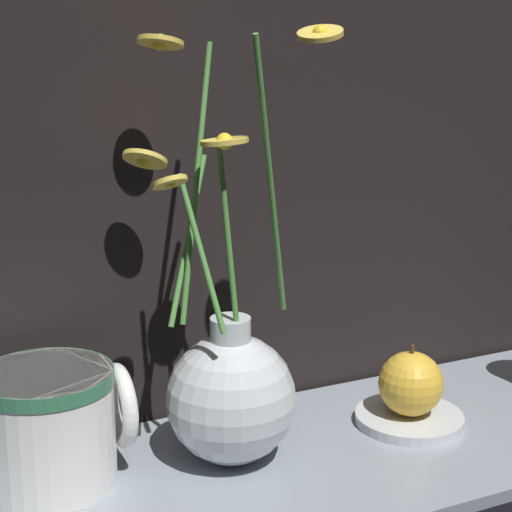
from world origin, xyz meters
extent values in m
plane|color=black|center=(0.00, 0.00, 0.00)|extent=(6.00, 6.00, 0.00)
cube|color=gray|center=(0.00, 0.00, 0.01)|extent=(0.86, 0.26, 0.01)
sphere|color=silver|center=(-0.02, 0.02, 0.07)|extent=(0.12, 0.12, 0.12)
cylinder|color=silver|center=(-0.02, 0.02, 0.13)|extent=(0.04, 0.04, 0.03)
cylinder|color=#4C8E3D|center=(-0.04, 0.05, 0.26)|extent=(0.05, 0.05, 0.24)
cylinder|color=#EAC64C|center=(-0.06, 0.07, 0.38)|extent=(0.06, 0.06, 0.01)
sphere|color=yellow|center=(-0.06, 0.07, 0.38)|extent=(0.01, 0.01, 0.01)
cylinder|color=#4C8E3D|center=(-0.05, 0.02, 0.21)|extent=(0.02, 0.06, 0.13)
cylinder|color=#EAC64C|center=(-0.08, 0.01, 0.27)|extent=(0.04, 0.03, 0.02)
sphere|color=yellow|center=(-0.08, 0.01, 0.27)|extent=(0.01, 0.01, 0.01)
cylinder|color=#4C8E3D|center=(-0.02, 0.02, 0.23)|extent=(0.02, 0.02, 0.16)
cylinder|color=#EAC64C|center=(-0.03, 0.01, 0.30)|extent=(0.06, 0.06, 0.01)
sphere|color=yellow|center=(-0.03, 0.01, 0.30)|extent=(0.01, 0.01, 0.01)
cylinder|color=#4C8E3D|center=(0.01, 0.00, 0.27)|extent=(0.06, 0.06, 0.24)
cylinder|color=#EAC64C|center=(0.03, -0.03, 0.39)|extent=(0.05, 0.05, 0.01)
sphere|color=yellow|center=(0.03, -0.03, 0.39)|extent=(0.01, 0.01, 0.01)
cylinder|color=#4C8E3D|center=(-0.05, 0.05, 0.22)|extent=(0.06, 0.06, 0.14)
cylinder|color=#EAC64C|center=(-0.08, 0.08, 0.28)|extent=(0.05, 0.05, 0.02)
sphere|color=yellow|center=(-0.08, 0.08, 0.28)|extent=(0.01, 0.01, 0.01)
cylinder|color=white|center=(-0.18, 0.05, 0.06)|extent=(0.11, 0.11, 0.10)
cylinder|color=#33724C|center=(-0.18, 0.05, 0.11)|extent=(0.12, 0.12, 0.01)
torus|color=white|center=(-0.11, 0.05, 0.07)|extent=(0.01, 0.08, 0.08)
cylinder|color=silver|center=(0.17, 0.01, 0.02)|extent=(0.11, 0.11, 0.01)
sphere|color=gold|center=(0.17, 0.01, 0.05)|extent=(0.06, 0.06, 0.06)
cylinder|color=#4C3819|center=(0.17, 0.01, 0.09)|extent=(0.00, 0.00, 0.01)
camera|label=1|loc=(-0.30, -0.63, 0.39)|focal=60.00mm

